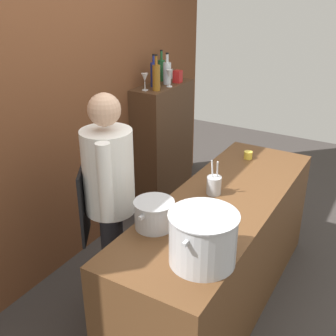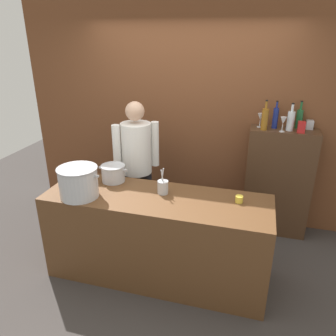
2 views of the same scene
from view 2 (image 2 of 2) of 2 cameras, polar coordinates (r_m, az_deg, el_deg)
name	(u,v)px [view 2 (image 2 of 2)]	position (r m, az deg, el deg)	size (l,w,h in m)	color
ground_plane	(158,273)	(3.62, -1.83, -17.77)	(8.00, 8.00, 0.00)	#383330
brick_back_panel	(189,105)	(4.20, 3.72, 10.97)	(4.40, 0.10, 3.00)	brown
prep_counter	(157,237)	(3.35, -1.92, -11.90)	(2.16, 0.70, 0.90)	brown
bar_cabinet	(277,182)	(4.18, 18.54, -2.38)	(0.76, 0.32, 1.32)	#472D1C
chef	(137,162)	(3.78, -5.46, 1.09)	(0.46, 0.41, 1.66)	black
stockpot_large	(78,182)	(3.17, -15.34, -2.41)	(0.43, 0.37, 0.29)	#B7BABF
stockpot_small	(113,173)	(3.45, -9.53, -0.90)	(0.31, 0.25, 0.17)	#B7BABF
utensil_crock	(163,187)	(3.15, -0.90, -3.30)	(0.10, 0.10, 0.26)	#B7BABF
butter_jar	(239,199)	(3.07, 12.30, -5.32)	(0.07, 0.07, 0.06)	yellow
wine_bottle_green	(299,118)	(4.04, 21.91, 8.03)	(0.07, 0.07, 0.31)	#1E592D
wine_bottle_cobalt	(275,118)	(3.95, 18.21, 8.35)	(0.06, 0.06, 0.31)	navy
wine_bottle_amber	(265,119)	(3.84, 16.52, 8.25)	(0.07, 0.07, 0.33)	#8C5919
wine_bottle_clear	(291,120)	(3.91, 20.59, 7.77)	(0.08, 0.08, 0.31)	silver
wine_glass_short	(283,121)	(3.83, 19.43, 7.67)	(0.07, 0.07, 0.17)	silver
wine_glass_tall	(260,117)	(3.94, 15.81, 8.47)	(0.07, 0.07, 0.16)	silver
spice_tin_red	(301,127)	(3.88, 22.22, 6.60)	(0.08, 0.08, 0.12)	red
spice_tin_silver	(310,125)	(4.06, 23.45, 6.92)	(0.08, 0.08, 0.10)	#B2B2B7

